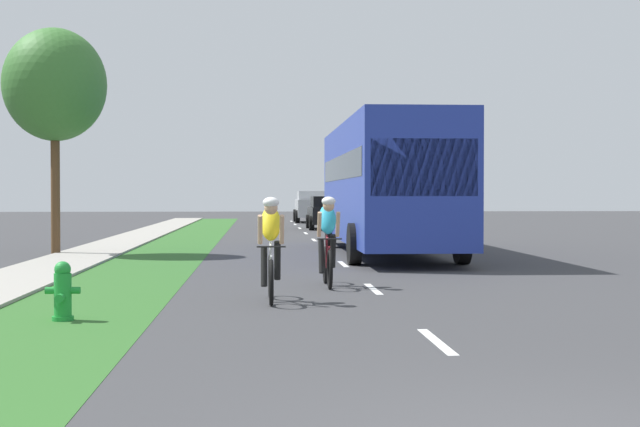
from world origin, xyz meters
name	(u,v)px	position (x,y,z in m)	size (l,w,h in m)	color
ground_plane	(329,252)	(0.00, 20.00, 0.00)	(120.00, 120.00, 0.00)	#38383A
grass_verge	(168,253)	(-4.46, 20.00, 0.00)	(2.30, 70.00, 0.01)	#2D6026
sidewalk_concrete	(93,253)	(-6.49, 20.00, 0.00)	(1.77, 70.00, 0.10)	#9E998E
lane_markings_center	(319,244)	(0.00, 24.00, 0.00)	(0.12, 52.20, 0.01)	white
fire_hydrant_green	(63,292)	(-4.46, 6.35, 0.37)	(0.44, 0.38, 0.76)	#1E8C33
cyclist_lead	(271,248)	(-1.77, 8.23, 0.81)	(0.42, 1.72, 1.58)	black
cyclist_trailing	(328,240)	(-0.75, 10.47, 0.81)	(0.42, 1.72, 1.58)	black
bus_blue	(386,181)	(1.49, 19.12, 1.98)	(2.78, 11.60, 3.48)	#23389E
sedan_black	(329,212)	(1.30, 36.87, 0.77)	(1.98, 4.30, 1.52)	black
suv_silver	(313,206)	(1.18, 47.36, 0.95)	(2.15, 4.70, 1.79)	#A5A8AD
street_tree_near	(55,86)	(-7.38, 19.48, 4.52)	(2.74, 2.74, 6.06)	brown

